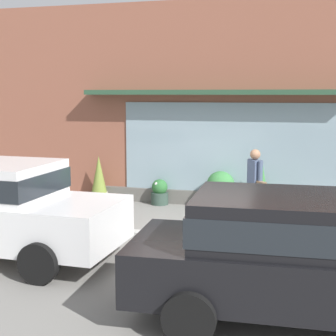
# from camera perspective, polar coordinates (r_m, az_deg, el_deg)

# --- Properties ---
(ground_plane) EXTENTS (60.00, 60.00, 0.00)m
(ground_plane) POSITION_cam_1_polar(r_m,az_deg,el_deg) (9.94, 2.16, -7.94)
(ground_plane) COLOR gray
(curb_strip) EXTENTS (14.00, 0.24, 0.12)m
(curb_strip) POSITION_cam_1_polar(r_m,az_deg,el_deg) (9.74, 1.89, -7.93)
(curb_strip) COLOR #B2B2AD
(curb_strip) RESTS_ON ground_plane
(storefront) EXTENTS (14.00, 0.81, 5.08)m
(storefront) POSITION_cam_1_polar(r_m,az_deg,el_deg) (12.66, 5.58, 6.98)
(storefront) COLOR #935642
(storefront) RESTS_ON ground_plane
(fire_hydrant) EXTENTS (0.44, 0.41, 0.93)m
(fire_hydrant) POSITION_cam_1_polar(r_m,az_deg,el_deg) (10.62, 13.89, -4.54)
(fire_hydrant) COLOR #4C8C47
(fire_hydrant) RESTS_ON ground_plane
(pedestrian_with_handbag) EXTENTS (0.45, 0.56, 1.64)m
(pedestrian_with_handbag) POSITION_cam_1_polar(r_m,az_deg,el_deg) (10.81, 9.88, -1.55)
(pedestrian_with_handbag) COLOR #9E9384
(pedestrian_with_handbag) RESTS_ON ground_plane
(parked_car_black) EXTENTS (4.65, 2.11, 1.58)m
(parked_car_black) POSITION_cam_1_polar(r_m,az_deg,el_deg) (6.42, 15.73, -9.20)
(parked_car_black) COLOR black
(parked_car_black) RESTS_ON ground_plane
(potted_plant_by_entrance) EXTENTS (0.70, 0.70, 0.93)m
(potted_plant_by_entrance) POSITION_cam_1_polar(r_m,az_deg,el_deg) (12.33, 5.99, -2.25)
(potted_plant_by_entrance) COLOR #4C4C51
(potted_plant_by_entrance) RESTS_ON ground_plane
(potted_plant_doorstep) EXTENTS (0.45, 0.45, 1.20)m
(potted_plant_doorstep) POSITION_cam_1_polar(r_m,az_deg,el_deg) (13.25, -7.85, -1.29)
(potted_plant_doorstep) COLOR #B7B2A3
(potted_plant_doorstep) RESTS_ON ground_plane
(potted_plant_trailing_edge) EXTENTS (0.44, 0.44, 0.65)m
(potted_plant_trailing_edge) POSITION_cam_1_polar(r_m,az_deg,el_deg) (12.79, -0.96, -2.78)
(potted_plant_trailing_edge) COLOR #33473D
(potted_plant_trailing_edge) RESTS_ON ground_plane
(potted_plant_window_center) EXTENTS (0.34, 0.34, 1.21)m
(potted_plant_window_center) POSITION_cam_1_polar(r_m,az_deg,el_deg) (12.19, 10.60, -2.21)
(potted_plant_window_center) COLOR #33473D
(potted_plant_window_center) RESTS_ON ground_plane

